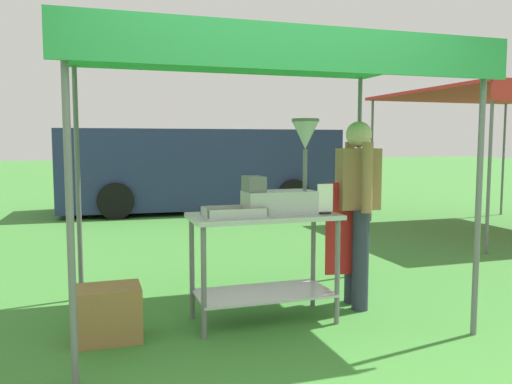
# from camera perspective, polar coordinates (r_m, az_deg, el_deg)

# --- Properties ---
(ground_plane) EXTENTS (70.00, 70.00, 0.00)m
(ground_plane) POSITION_cam_1_polar(r_m,az_deg,el_deg) (8.81, -9.88, -3.94)
(ground_plane) COLOR #3D7F33
(stall_canopy) EXTENTS (3.02, 2.00, 2.15)m
(stall_canopy) POSITION_cam_1_polar(r_m,az_deg,el_deg) (4.19, 0.43, 14.20)
(stall_canopy) COLOR slate
(stall_canopy) RESTS_ON ground
(donut_cart) EXTENTS (1.17, 0.57, 0.87)m
(donut_cart) POSITION_cam_1_polar(r_m,az_deg,el_deg) (4.13, 0.84, -5.83)
(donut_cart) COLOR #B7B7BC
(donut_cart) RESTS_ON ground
(donut_tray) EXTENTS (0.46, 0.28, 0.07)m
(donut_tray) POSITION_cam_1_polar(r_m,az_deg,el_deg) (3.94, -2.46, -2.39)
(donut_tray) COLOR #B7B7BC
(donut_tray) RESTS_ON donut_cart
(donut_fryer) EXTENTS (0.61, 0.28, 0.75)m
(donut_fryer) POSITION_cam_1_polar(r_m,az_deg,el_deg) (4.11, 3.06, 0.96)
(donut_fryer) COLOR #B7B7BC
(donut_fryer) RESTS_ON donut_cart
(menu_sign) EXTENTS (0.13, 0.05, 0.24)m
(menu_sign) POSITION_cam_1_polar(r_m,az_deg,el_deg) (4.11, 7.61, -1.01)
(menu_sign) COLOR black
(menu_sign) RESTS_ON donut_cart
(vendor) EXTENTS (0.46, 0.54, 1.61)m
(vendor) POSITION_cam_1_polar(r_m,az_deg,el_deg) (4.55, 11.03, -1.29)
(vendor) COLOR #2D3347
(vendor) RESTS_ON ground
(supply_crate) EXTENTS (0.47, 0.34, 0.39)m
(supply_crate) POSITION_cam_1_polar(r_m,az_deg,el_deg) (4.00, -15.96, -12.72)
(supply_crate) COLOR olive
(supply_crate) RESTS_ON ground
(van_navy) EXTENTS (5.74, 2.27, 1.69)m
(van_navy) POSITION_cam_1_polar(r_m,az_deg,el_deg) (11.05, -6.19, 2.60)
(van_navy) COLOR navy
(van_navy) RESTS_ON ground
(neighbour_tent) EXTENTS (3.13, 3.12, 2.23)m
(neighbour_tent) POSITION_cam_1_polar(r_m,az_deg,el_deg) (9.24, 25.57, 9.49)
(neighbour_tent) COLOR slate
(neighbour_tent) RESTS_ON ground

